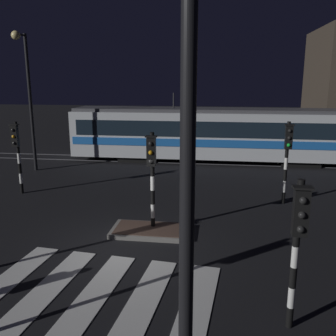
# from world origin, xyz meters

# --- Properties ---
(ground_plane) EXTENTS (120.00, 120.00, 0.00)m
(ground_plane) POSITION_xyz_m (0.00, 0.00, 0.00)
(ground_plane) COLOR black
(rail_near) EXTENTS (80.00, 0.12, 0.03)m
(rail_near) POSITION_xyz_m (0.00, 11.70, 0.01)
(rail_near) COLOR #59595E
(rail_near) RESTS_ON ground
(rail_far) EXTENTS (80.00, 0.12, 0.03)m
(rail_far) POSITION_xyz_m (0.00, 13.14, 0.01)
(rail_far) COLOR #59595E
(rail_far) RESTS_ON ground
(crosswalk_zebra) EXTENTS (5.88, 4.63, 0.02)m
(crosswalk_zebra) POSITION_xyz_m (0.00, -2.67, 0.01)
(crosswalk_zebra) COLOR silver
(crosswalk_zebra) RESTS_ON ground
(traffic_island) EXTENTS (2.53, 1.35, 0.18)m
(traffic_island) POSITION_xyz_m (0.65, 1.17, 0.09)
(traffic_island) COLOR slate
(traffic_island) RESTS_ON ground
(traffic_light_median_centre) EXTENTS (0.36, 0.42, 3.33)m
(traffic_light_median_centre) POSITION_xyz_m (0.71, 1.27, 2.20)
(traffic_light_median_centre) COLOR black
(traffic_light_median_centre) RESTS_ON ground
(traffic_light_corner_far_left) EXTENTS (0.36, 0.42, 3.19)m
(traffic_light_corner_far_left) POSITION_xyz_m (-5.82, 4.66, 2.10)
(traffic_light_corner_far_left) COLOR black
(traffic_light_corner_far_left) RESTS_ON ground
(traffic_light_corner_far_right) EXTENTS (0.36, 0.42, 3.34)m
(traffic_light_corner_far_right) POSITION_xyz_m (5.49, 4.82, 2.21)
(traffic_light_corner_far_right) COLOR black
(traffic_light_corner_far_right) RESTS_ON ground
(traffic_light_corner_near_right) EXTENTS (0.36, 0.42, 3.14)m
(traffic_light_corner_near_right) POSITION_xyz_m (4.34, -3.21, 2.07)
(traffic_light_corner_near_right) COLOR black
(traffic_light_corner_near_right) RESTS_ON ground
(street_lamp_near_kerb) EXTENTS (0.44, 1.21, 7.67)m
(street_lamp_near_kerb) POSITION_xyz_m (2.45, -6.24, 4.82)
(street_lamp_near_kerb) COLOR black
(street_lamp_near_kerb) RESTS_ON ground
(street_lamp_trackside_left) EXTENTS (0.44, 1.21, 7.27)m
(street_lamp_trackside_left) POSITION_xyz_m (-7.26, 8.66, 4.60)
(street_lamp_trackside_left) COLOR black
(street_lamp_trackside_left) RESTS_ON ground
(tram) EXTENTS (17.78, 2.58, 4.15)m
(tram) POSITION_xyz_m (2.67, 12.42, 1.75)
(tram) COLOR silver
(tram) RESTS_ON ground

